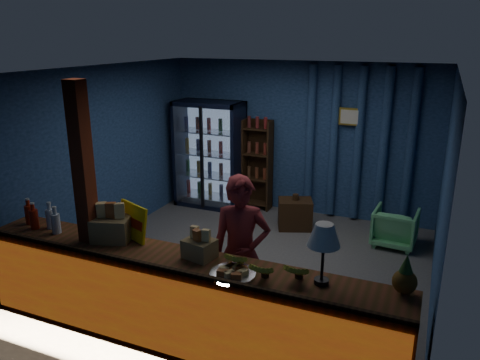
# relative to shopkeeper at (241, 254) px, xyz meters

# --- Properties ---
(ground) EXTENTS (4.60, 4.60, 0.00)m
(ground) POSITION_rel_shopkeeper_xyz_m (-0.43, 1.37, -0.83)
(ground) COLOR #515154
(ground) RESTS_ON ground
(room_walls) EXTENTS (4.60, 4.60, 4.60)m
(room_walls) POSITION_rel_shopkeeper_xyz_m (-0.43, 1.37, 0.74)
(room_walls) COLOR navy
(room_walls) RESTS_ON ground
(counter) EXTENTS (4.40, 0.57, 0.99)m
(counter) POSITION_rel_shopkeeper_xyz_m (-0.43, -0.54, -0.36)
(counter) COLOR brown
(counter) RESTS_ON ground
(support_post) EXTENTS (0.16, 0.16, 2.60)m
(support_post) POSITION_rel_shopkeeper_xyz_m (-1.48, -0.53, 0.47)
(support_post) COLOR maroon
(support_post) RESTS_ON ground
(beverage_cooler) EXTENTS (1.20, 0.62, 1.90)m
(beverage_cooler) POSITION_rel_shopkeeper_xyz_m (-1.98, 3.28, 0.10)
(beverage_cooler) COLOR black
(beverage_cooler) RESTS_ON ground
(bottle_shelf) EXTENTS (0.50, 0.28, 1.60)m
(bottle_shelf) POSITION_rel_shopkeeper_xyz_m (-1.13, 3.42, -0.04)
(bottle_shelf) COLOR #382411
(bottle_shelf) RESTS_ON ground
(curtain_folds) EXTENTS (1.74, 0.14, 2.50)m
(curtain_folds) POSITION_rel_shopkeeper_xyz_m (0.57, 3.51, 0.47)
(curtain_folds) COLOR navy
(curtain_folds) RESTS_ON room_walls
(framed_picture) EXTENTS (0.36, 0.04, 0.28)m
(framed_picture) POSITION_rel_shopkeeper_xyz_m (0.42, 3.46, 0.92)
(framed_picture) COLOR gold
(framed_picture) RESTS_ON room_walls
(shopkeeper) EXTENTS (0.71, 0.58, 1.67)m
(shopkeeper) POSITION_rel_shopkeeper_xyz_m (0.00, 0.00, 0.00)
(shopkeeper) COLOR maroon
(shopkeeper) RESTS_ON ground
(green_chair) EXTENTS (0.65, 0.66, 0.57)m
(green_chair) POSITION_rel_shopkeeper_xyz_m (1.31, 2.73, -0.55)
(green_chair) COLOR #62C47D
(green_chair) RESTS_ON ground
(side_table) EXTENTS (0.63, 0.55, 0.58)m
(side_table) POSITION_rel_shopkeeper_xyz_m (-0.23, 2.77, -0.59)
(side_table) COLOR #382411
(side_table) RESTS_ON ground
(yellow_sign) EXTENTS (0.47, 0.26, 0.37)m
(yellow_sign) POSITION_rel_shopkeeper_xyz_m (-1.10, -0.32, 0.30)
(yellow_sign) COLOR yellow
(yellow_sign) RESTS_ON counter
(soda_bottles) EXTENTS (0.56, 0.17, 0.30)m
(soda_bottles) POSITION_rel_shopkeeper_xyz_m (-2.17, -0.50, 0.24)
(soda_bottles) COLOR #AB210B
(soda_bottles) RESTS_ON counter
(snack_box_left) EXTENTS (0.46, 0.42, 0.40)m
(snack_box_left) POSITION_rel_shopkeeper_xyz_m (-1.27, -0.43, 0.26)
(snack_box_left) COLOR #988249
(snack_box_left) RESTS_ON counter
(snack_box_centre) EXTENTS (0.32, 0.28, 0.30)m
(snack_box_centre) POSITION_rel_shopkeeper_xyz_m (-0.24, -0.44, 0.22)
(snack_box_centre) COLOR #988249
(snack_box_centre) RESTS_ON counter
(pastry_tray) EXTENTS (0.42, 0.42, 0.07)m
(pastry_tray) POSITION_rel_shopkeeper_xyz_m (0.19, -0.63, 0.14)
(pastry_tray) COLOR silver
(pastry_tray) RESTS_ON counter
(banana_bunches) EXTENTS (0.81, 0.31, 0.18)m
(banana_bunches) POSITION_rel_shopkeeper_xyz_m (0.47, -0.52, 0.21)
(banana_bunches) COLOR gold
(banana_bunches) RESTS_ON counter
(table_lamp) EXTENTS (0.28, 0.28, 0.55)m
(table_lamp) POSITION_rel_shopkeeper_xyz_m (0.95, -0.47, 0.55)
(table_lamp) COLOR black
(table_lamp) RESTS_ON counter
(pineapple) EXTENTS (0.20, 0.20, 0.35)m
(pineapple) POSITION_rel_shopkeeper_xyz_m (1.62, -0.37, 0.26)
(pineapple) COLOR brown
(pineapple) RESTS_ON counter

